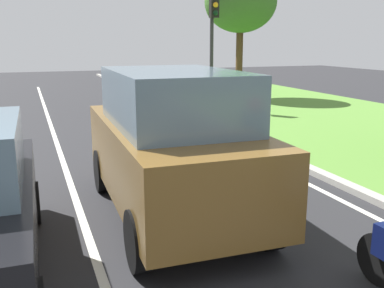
% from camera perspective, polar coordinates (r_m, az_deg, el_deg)
% --- Properties ---
extents(ground_plane, '(60.00, 60.00, 0.00)m').
position_cam_1_polar(ground_plane, '(12.29, -13.81, 0.18)').
color(ground_plane, '#262628').
extents(lane_line_center, '(0.12, 32.00, 0.01)m').
position_cam_1_polar(lane_line_center, '(12.24, -17.06, -0.07)').
color(lane_line_center, silver).
rests_on(lane_line_center, ground).
extents(lane_line_right_edge, '(0.12, 32.00, 0.01)m').
position_cam_1_polar(lane_line_right_edge, '(13.18, 1.89, 1.44)').
color(lane_line_right_edge, silver).
rests_on(lane_line_right_edge, ground).
extents(grass_verge_right, '(9.00, 48.00, 0.06)m').
position_cam_1_polar(grass_verge_right, '(15.69, 18.69, 2.75)').
color(grass_verge_right, '#548433').
rests_on(grass_verge_right, ground).
extents(curb_right, '(0.24, 48.00, 0.12)m').
position_cam_1_polar(curb_right, '(13.37, 3.87, 1.83)').
color(curb_right, '#9E9B93').
rests_on(curb_right, ground).
extents(car_suv_ahead, '(2.06, 4.54, 2.28)m').
position_cam_1_polar(car_suv_ahead, '(6.70, -2.61, 0.04)').
color(car_suv_ahead, brown).
rests_on(car_suv_ahead, ground).
extents(traffic_light_near_right, '(0.32, 0.50, 4.76)m').
position_cam_1_polar(traffic_light_near_right, '(17.11, 2.74, 14.84)').
color(traffic_light_near_right, '#2D2D2D').
rests_on(traffic_light_near_right, ground).
extents(tree_roadside_far, '(3.28, 3.28, 5.83)m').
position_cam_1_polar(tree_roadside_far, '(21.06, 6.31, 17.81)').
color(tree_roadside_far, '#4C331E').
rests_on(tree_roadside_far, ground).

